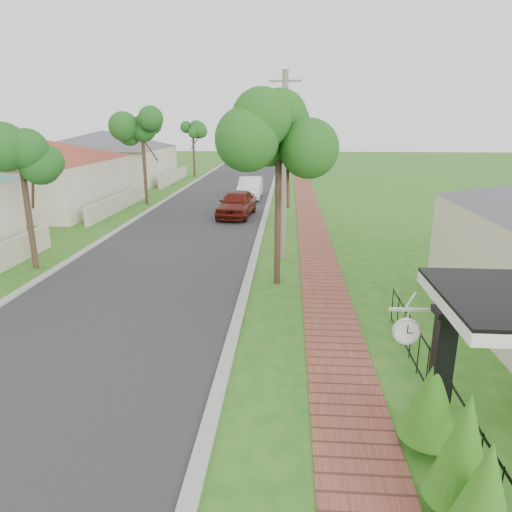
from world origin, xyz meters
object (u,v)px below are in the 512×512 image
(near_tree, at_px, (279,138))
(utility_pole, at_px, (284,168))
(parked_car_white, at_px, (250,188))
(porch_post, at_px, (439,387))
(parked_car_red, at_px, (237,204))
(station_clock, at_px, (407,330))

(near_tree, relative_size, utility_pole, 0.85)
(parked_car_white, bearing_deg, utility_pole, -80.20)
(porch_post, xyz_separation_m, parked_car_white, (-5.32, 26.02, -0.38))
(parked_car_white, distance_m, near_tree, 18.64)
(parked_car_red, bearing_deg, parked_car_white, 93.52)
(porch_post, xyz_separation_m, parked_car_red, (-5.55, 19.30, -0.36))
(near_tree, distance_m, station_clock, 8.48)
(parked_car_red, relative_size, parked_car_white, 0.99)
(porch_post, relative_size, parked_car_white, 0.56)
(porch_post, bearing_deg, utility_pole, 104.01)
(porch_post, bearing_deg, station_clock, 141.10)
(near_tree, height_order, station_clock, near_tree)
(utility_pole, bearing_deg, porch_post, -75.99)
(utility_pole, bearing_deg, near_tree, -92.70)
(parked_car_red, xyz_separation_m, parked_car_white, (0.23, 6.71, -0.02))
(parked_car_white, relative_size, station_clock, 5.86)
(parked_car_white, bearing_deg, near_tree, -82.24)
(near_tree, relative_size, station_clock, 7.91)
(utility_pole, distance_m, station_clock, 10.97)
(parked_car_red, bearing_deg, porch_post, -68.44)
(porch_post, height_order, station_clock, porch_post)
(porch_post, relative_size, parked_car_red, 0.56)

